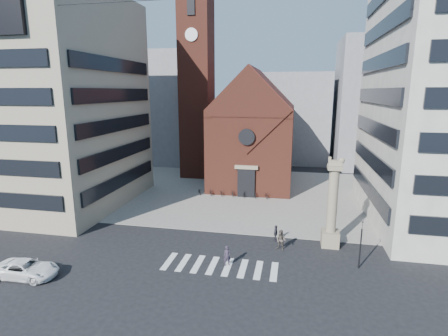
{
  "coord_description": "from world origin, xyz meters",
  "views": [
    {
      "loc": [
        6.25,
        -29.45,
        14.53
      ],
      "look_at": [
        -1.34,
        8.0,
        6.06
      ],
      "focal_mm": 28.0,
      "sensor_mm": 36.0,
      "label": 1
    }
  ],
  "objects_px": {
    "pedestrian_0": "(227,256)",
    "scooter_0": "(200,191)",
    "pedestrian_2": "(276,233)",
    "lion_column": "(332,212)",
    "traffic_light": "(361,243)",
    "pedestrian_1": "(281,240)",
    "white_car": "(26,269)"
  },
  "relations": [
    {
      "from": "pedestrian_1",
      "to": "scooter_0",
      "type": "xyz_separation_m",
      "value": [
        -12.14,
        15.72,
        -0.5
      ]
    },
    {
      "from": "pedestrian_0",
      "to": "pedestrian_2",
      "type": "height_order",
      "value": "pedestrian_0"
    },
    {
      "from": "lion_column",
      "to": "pedestrian_1",
      "type": "distance_m",
      "value": 5.51
    },
    {
      "from": "lion_column",
      "to": "pedestrian_0",
      "type": "bearing_deg",
      "value": -147.31
    },
    {
      "from": "scooter_0",
      "to": "pedestrian_0",
      "type": "bearing_deg",
      "value": -92.43
    },
    {
      "from": "pedestrian_0",
      "to": "pedestrian_1",
      "type": "bearing_deg",
      "value": 18.63
    },
    {
      "from": "pedestrian_2",
      "to": "scooter_0",
      "type": "height_order",
      "value": "pedestrian_2"
    },
    {
      "from": "pedestrian_0",
      "to": "scooter_0",
      "type": "bearing_deg",
      "value": 88.71
    },
    {
      "from": "traffic_light",
      "to": "white_car",
      "type": "bearing_deg",
      "value": -165.46
    },
    {
      "from": "pedestrian_2",
      "to": "traffic_light",
      "type": "bearing_deg",
      "value": -118.0
    },
    {
      "from": "lion_column",
      "to": "pedestrian_0",
      "type": "relative_size",
      "value": 4.97
    },
    {
      "from": "pedestrian_0",
      "to": "scooter_0",
      "type": "xyz_separation_m",
      "value": [
        -7.8,
        19.58,
        -0.4
      ]
    },
    {
      "from": "traffic_light",
      "to": "pedestrian_0",
      "type": "xyz_separation_m",
      "value": [
        -10.89,
        -1.71,
        -1.41
      ]
    },
    {
      "from": "lion_column",
      "to": "pedestrian_0",
      "type": "height_order",
      "value": "lion_column"
    },
    {
      "from": "lion_column",
      "to": "traffic_light",
      "type": "xyz_separation_m",
      "value": [
        1.99,
        -4.0,
        -1.17
      ]
    },
    {
      "from": "lion_column",
      "to": "white_car",
      "type": "bearing_deg",
      "value": -155.97
    },
    {
      "from": "pedestrian_0",
      "to": "pedestrian_2",
      "type": "relative_size",
      "value": 1.05
    },
    {
      "from": "lion_column",
      "to": "pedestrian_2",
      "type": "height_order",
      "value": "lion_column"
    },
    {
      "from": "lion_column",
      "to": "scooter_0",
      "type": "bearing_deg",
      "value": 140.29
    },
    {
      "from": "lion_column",
      "to": "pedestrian_2",
      "type": "xyz_separation_m",
      "value": [
        -5.15,
        0.0,
        -2.63
      ]
    },
    {
      "from": "traffic_light",
      "to": "scooter_0",
      "type": "xyz_separation_m",
      "value": [
        -18.69,
        17.87,
        -1.81
      ]
    },
    {
      "from": "traffic_light",
      "to": "pedestrian_1",
      "type": "distance_m",
      "value": 7.02
    },
    {
      "from": "traffic_light",
      "to": "pedestrian_1",
      "type": "bearing_deg",
      "value": 161.86
    },
    {
      "from": "traffic_light",
      "to": "pedestrian_0",
      "type": "bearing_deg",
      "value": -171.07
    },
    {
      "from": "traffic_light",
      "to": "pedestrian_2",
      "type": "xyz_separation_m",
      "value": [
        -7.14,
        4.0,
        -1.46
      ]
    },
    {
      "from": "scooter_0",
      "to": "pedestrian_2",
      "type": "bearing_deg",
      "value": -74.35
    },
    {
      "from": "white_car",
      "to": "pedestrian_2",
      "type": "relative_size",
      "value": 3.03
    },
    {
      "from": "white_car",
      "to": "pedestrian_1",
      "type": "relative_size",
      "value": 2.59
    },
    {
      "from": "lion_column",
      "to": "white_car",
      "type": "distance_m",
      "value": 26.65
    },
    {
      "from": "traffic_light",
      "to": "pedestrian_0",
      "type": "relative_size",
      "value": 2.46
    },
    {
      "from": "pedestrian_0",
      "to": "pedestrian_1",
      "type": "distance_m",
      "value": 5.81
    },
    {
      "from": "pedestrian_1",
      "to": "pedestrian_2",
      "type": "distance_m",
      "value": 1.95
    }
  ]
}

